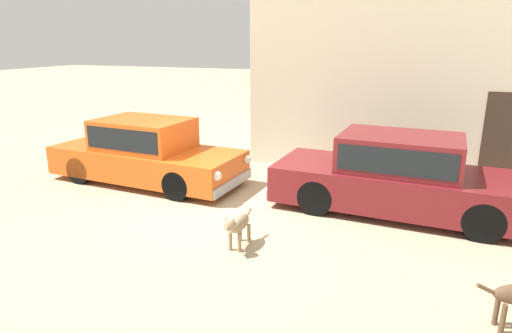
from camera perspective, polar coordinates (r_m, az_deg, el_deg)
The scene contains 4 objects.
ground_plane at distance 8.52m, azimuth -5.94°, elevation -5.60°, with size 80.00×80.00×0.00m, color tan.
parked_sedan_nearest at distance 10.24m, azimuth -14.22°, elevation 1.94°, with size 4.66×2.01×1.46m.
parked_sedan_second at distance 8.58m, azimuth 18.32°, elevation -1.04°, with size 4.90×2.03×1.49m.
stray_dog_spotted at distance 6.83m, azimuth -2.40°, elevation -7.63°, with size 0.23×0.95×0.63m.
Camera 1 is at (3.59, -7.05, 3.15)m, focal length 30.54 mm.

